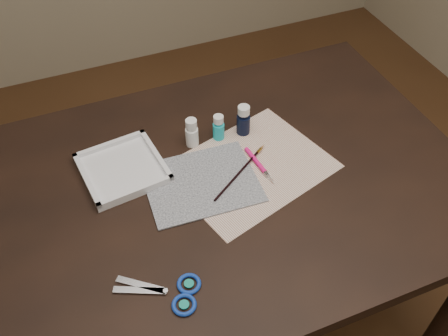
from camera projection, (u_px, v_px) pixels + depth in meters
name	position (u px, v px, depth m)	size (l,w,h in m)	color
ground	(224.00, 318.00, 1.85)	(3.50, 3.50, 0.02)	#422614
table	(224.00, 261.00, 1.57)	(1.30, 0.90, 0.75)	black
paper	(250.00, 167.00, 1.33)	(0.40, 0.31, 0.00)	silver
canvas	(201.00, 183.00, 1.29)	(0.28, 0.23, 0.00)	black
paint_bottle_white	(192.00, 132.00, 1.36)	(0.04, 0.04, 0.09)	white
paint_bottle_cyan	(219.00, 127.00, 1.38)	(0.03, 0.03, 0.08)	#1BBECD
paint_bottle_navy	(243.00, 120.00, 1.39)	(0.04, 0.04, 0.09)	black
paintbrush	(241.00, 171.00, 1.31)	(0.24, 0.01, 0.01)	black
craft_knife	(260.00, 166.00, 1.32)	(0.15, 0.01, 0.01)	#F1157A
scissors	(156.00, 293.00, 1.07)	(0.21, 0.11, 0.01)	silver
palette_tray	(123.00, 168.00, 1.31)	(0.21, 0.21, 0.02)	white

